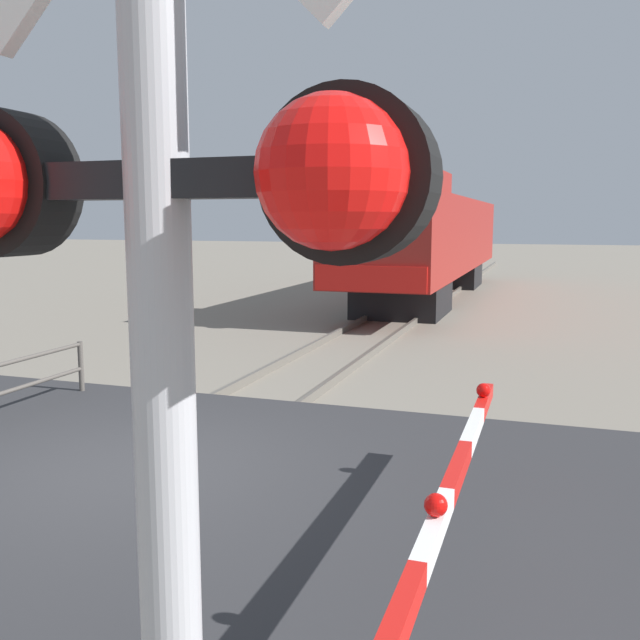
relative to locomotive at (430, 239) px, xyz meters
name	(u,v)px	position (x,y,z in m)	size (l,w,h in m)	color
ground_plane	(130,484)	(0.00, -18.73, -2.16)	(160.00, 160.00, 0.00)	gray
rail_track_left	(74,470)	(-0.72, -18.73, -2.08)	(0.08, 80.00, 0.15)	#59544C
rail_track_right	(189,486)	(0.72, -18.73, -2.08)	(0.08, 80.00, 0.15)	#59544C
road_surface	(130,477)	(0.00, -18.73, -2.07)	(36.00, 6.34, 0.17)	#2D2D30
locomotive	(430,239)	(0.00, 0.00, 0.00)	(2.96, 17.69, 4.09)	black
crossing_signal	(157,335)	(3.40, -23.50, 0.41)	(1.18, 0.33, 4.12)	#ADADB2
guard_railing	(11,383)	(-2.70, -17.48, -1.53)	(0.08, 3.01, 0.95)	#4C4742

